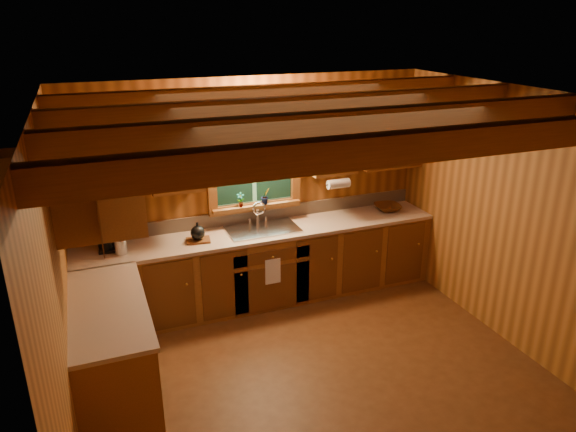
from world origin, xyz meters
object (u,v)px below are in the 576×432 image
(sink, at_px, (263,233))
(coffee_maker, at_px, (106,237))
(cutting_board, at_px, (198,240))
(wicker_basket, at_px, (388,208))

(sink, bearing_deg, coffee_maker, 177.46)
(coffee_maker, height_order, cutting_board, coffee_maker)
(cutting_board, distance_m, wicker_basket, 2.45)
(sink, height_order, cutting_board, sink)
(coffee_maker, xyz_separation_m, cutting_board, (0.94, -0.14, -0.13))
(wicker_basket, bearing_deg, coffee_maker, 179.15)
(cutting_board, bearing_deg, wicker_basket, 10.57)
(sink, height_order, wicker_basket, sink)
(sink, relative_size, wicker_basket, 2.51)
(coffee_maker, relative_size, cutting_board, 1.15)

